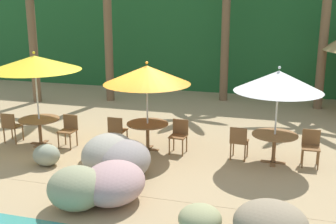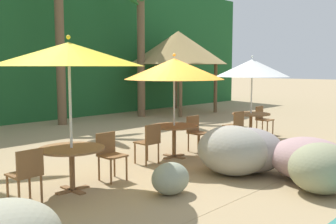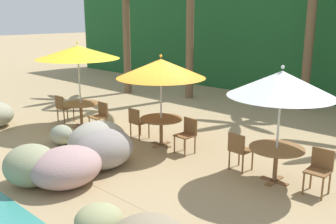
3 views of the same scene
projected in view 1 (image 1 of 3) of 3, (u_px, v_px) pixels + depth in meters
ground_plane at (138, 150)px, 11.28m from camera, size 120.00×120.00×0.00m
terrace_deck at (138, 150)px, 11.27m from camera, size 18.00×5.20×0.01m
foliage_backdrop at (206, 21)px, 18.86m from camera, size 28.00×2.40×6.00m
rock_seawall at (62, 175)px, 8.64m from camera, size 15.63×3.58×0.95m
umbrella_yellow at (35, 63)px, 11.13m from camera, size 2.46×2.46×2.58m
dining_table_yellow at (39, 123)px, 11.55m from camera, size 1.10×1.10×0.74m
chair_yellow_seaward at (69, 128)px, 11.42m from camera, size 0.43×0.43×0.87m
chair_yellow_inland at (11, 125)px, 11.70m from camera, size 0.43×0.44×0.87m
umbrella_orange at (147, 75)px, 10.77m from camera, size 2.26×2.26×2.38m
dining_table_orange at (148, 128)px, 11.13m from camera, size 1.10×1.10×0.74m
chair_orange_seaward at (179, 134)px, 10.97m from camera, size 0.44×0.45×0.87m
chair_orange_inland at (117, 129)px, 11.33m from camera, size 0.43×0.44×0.87m
umbrella_white at (279, 81)px, 9.85m from camera, size 2.09×2.09×2.40m
dining_table_white at (275, 139)px, 10.22m from camera, size 1.10×1.10×0.74m
chair_white_seaward at (311, 145)px, 10.11m from camera, size 0.43×0.44×0.87m
chair_white_inland at (239, 140)px, 10.44m from camera, size 0.45×0.45×0.87m
palm_tree_nearest at (30, 12)px, 15.82m from camera, size 2.94×2.90×4.94m
palm_tree_third at (227, 2)px, 15.96m from camera, size 2.97×2.82×5.73m
palm_tree_fourth at (328, 3)px, 14.68m from camera, size 3.80×3.52×5.49m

